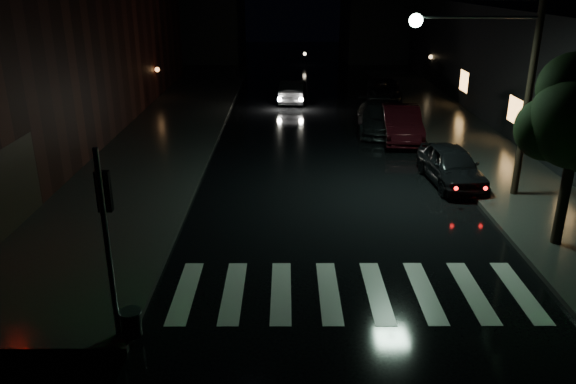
{
  "coord_description": "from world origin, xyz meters",
  "views": [
    {
      "loc": [
        1.34,
        -11.75,
        7.36
      ],
      "look_at": [
        1.38,
        3.35,
        1.6
      ],
      "focal_mm": 35.0,
      "sensor_mm": 36.0,
      "label": 1
    }
  ],
  "objects_px": {
    "parked_car_a": "(451,165)",
    "parked_car_c": "(377,118)",
    "parked_car_d": "(384,90)",
    "parked_car_b": "(401,124)",
    "oncoming_car": "(293,91)"
  },
  "relations": [
    {
      "from": "parked_car_a",
      "to": "parked_car_b",
      "type": "relative_size",
      "value": 0.87
    },
    {
      "from": "parked_car_a",
      "to": "parked_car_b",
      "type": "xyz_separation_m",
      "value": [
        -0.74,
        6.2,
        0.09
      ]
    },
    {
      "from": "parked_car_c",
      "to": "parked_car_b",
      "type": "bearing_deg",
      "value": -57.19
    },
    {
      "from": "parked_car_a",
      "to": "parked_car_c",
      "type": "distance_m",
      "value": 7.97
    },
    {
      "from": "parked_car_a",
      "to": "parked_car_d",
      "type": "distance_m",
      "value": 15.73
    },
    {
      "from": "oncoming_car",
      "to": "parked_car_d",
      "type": "bearing_deg",
      "value": -171.27
    },
    {
      "from": "parked_car_d",
      "to": "parked_car_a",
      "type": "bearing_deg",
      "value": -82.69
    },
    {
      "from": "parked_car_c",
      "to": "parked_car_a",
      "type": "bearing_deg",
      "value": -74.35
    },
    {
      "from": "parked_car_b",
      "to": "oncoming_car",
      "type": "height_order",
      "value": "parked_car_b"
    },
    {
      "from": "parked_car_a",
      "to": "oncoming_car",
      "type": "bearing_deg",
      "value": 106.98
    },
    {
      "from": "parked_car_a",
      "to": "parked_car_c",
      "type": "relative_size",
      "value": 0.88
    },
    {
      "from": "parked_car_b",
      "to": "parked_car_c",
      "type": "bearing_deg",
      "value": 123.37
    },
    {
      "from": "parked_car_c",
      "to": "oncoming_car",
      "type": "relative_size",
      "value": 1.13
    },
    {
      "from": "parked_car_b",
      "to": "parked_car_d",
      "type": "relative_size",
      "value": 1.05
    },
    {
      "from": "parked_car_a",
      "to": "parked_car_c",
      "type": "height_order",
      "value": "parked_car_a"
    }
  ]
}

